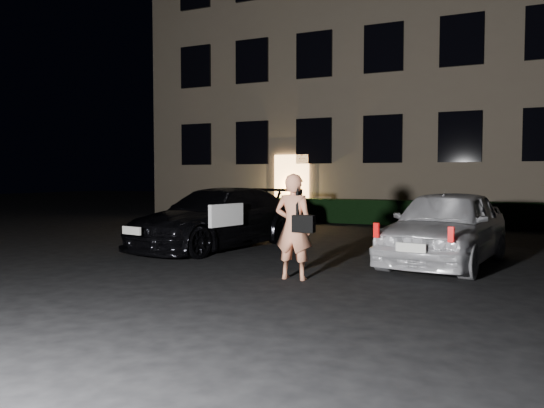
% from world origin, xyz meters
% --- Properties ---
extents(ground, '(80.00, 80.00, 0.00)m').
position_xyz_m(ground, '(0.00, 0.00, 0.00)').
color(ground, black).
rests_on(ground, ground).
extents(building, '(20.00, 8.11, 12.00)m').
position_xyz_m(building, '(-0.00, 14.99, 6.00)').
color(building, '#756553').
rests_on(building, ground).
extents(hedge, '(15.00, 0.70, 0.85)m').
position_xyz_m(hedge, '(0.00, 10.50, 0.42)').
color(hedge, black).
rests_on(hedge, ground).
extents(sedan, '(2.90, 5.12, 1.40)m').
position_xyz_m(sedan, '(-2.02, 2.77, 0.70)').
color(sedan, black).
rests_on(sedan, ground).
extents(hatch, '(2.29, 4.43, 1.44)m').
position_xyz_m(hatch, '(3.11, 2.59, 0.72)').
color(hatch, silver).
rests_on(hatch, ground).
extents(man, '(0.72, 0.43, 1.72)m').
position_xyz_m(man, '(1.04, -0.02, 0.86)').
color(man, '#E58D66').
rests_on(man, ground).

